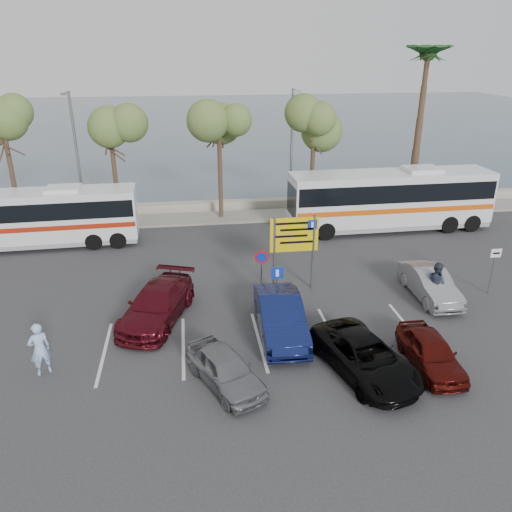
{
  "coord_description": "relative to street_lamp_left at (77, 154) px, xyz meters",
  "views": [
    {
      "loc": [
        -3.63,
        -17.25,
        10.43
      ],
      "look_at": [
        -0.76,
        3.0,
        1.85
      ],
      "focal_mm": 35.0,
      "sensor_mm": 36.0,
      "label": 1
    }
  ],
  "objects": [
    {
      "name": "car_maroon",
      "position": [
        4.89,
        -12.35,
        -3.88
      ],
      "size": [
        3.55,
        5.34,
        1.44
      ],
      "primitive_type": "imported",
      "rotation": [
        0.0,
        0.0,
        -0.34
      ],
      "color": "#4F0D16",
      "rests_on": "ground"
    },
    {
      "name": "kerb_strip",
      "position": [
        10.0,
        0.48,
        -4.52
      ],
      "size": [
        44.0,
        2.4,
        0.15
      ],
      "primitive_type": "cube",
      "color": "gray",
      "rests_on": "ground"
    },
    {
      "name": "palm_tree",
      "position": [
        21.5,
        0.48,
        5.27
      ],
      "size": [
        4.8,
        4.8,
        11.2
      ],
      "color": "#382619",
      "rests_on": "kerb_strip"
    },
    {
      "name": "car_red",
      "position": [
        14.49,
        -17.02,
        -3.99
      ],
      "size": [
        1.52,
        3.61,
        1.22
      ],
      "primitive_type": "imported",
      "rotation": [
        0.0,
        0.0,
        -0.02
      ],
      "color": "#480D0A",
      "rests_on": "ground"
    },
    {
      "name": "direction_sign",
      "position": [
        11.0,
        -10.32,
        -2.17
      ],
      "size": [
        2.2,
        0.12,
        3.6
      ],
      "color": "slate",
      "rests_on": "ground"
    },
    {
      "name": "street_lamp_left",
      "position": [
        0.0,
        0.0,
        0.0
      ],
      "size": [
        0.45,
        1.15,
        8.01
      ],
      "color": "slate",
      "rests_on": "kerb_strip"
    },
    {
      "name": "lane_markings",
      "position": [
        8.86,
        -14.52,
        -4.6
      ],
      "size": [
        12.02,
        4.2,
        0.01
      ],
      "primitive_type": null,
      "color": "silver",
      "rests_on": "ground"
    },
    {
      "name": "tree_mid",
      "position": [
        8.5,
        0.48,
        2.06
      ],
      "size": [
        3.2,
        3.2,
        8.0
      ],
      "color": "#382619",
      "rests_on": "kerb_strip"
    },
    {
      "name": "seawall",
      "position": [
        10.0,
        2.48,
        -4.3
      ],
      "size": [
        48.0,
        0.8,
        0.6
      ],
      "primitive_type": "cube",
      "color": "gray",
      "rests_on": "ground"
    },
    {
      "name": "tree_left",
      "position": [
        2.0,
        0.48,
        1.41
      ],
      "size": [
        3.2,
        3.2,
        7.2
      ],
      "color": "#382619",
      "rests_on": "kerb_strip"
    },
    {
      "name": "sign_no_stop",
      "position": [
        9.4,
        -11.13,
        -3.02
      ],
      "size": [
        0.6,
        0.08,
        2.35
      ],
      "color": "slate",
      "rests_on": "ground"
    },
    {
      "name": "car_blue",
      "position": [
        9.69,
        -14.16,
        -3.82
      ],
      "size": [
        1.8,
        4.77,
        1.56
      ],
      "primitive_type": "imported",
      "rotation": [
        0.0,
        0.0,
        -0.03
      ],
      "color": "#0F184A",
      "rests_on": "ground"
    },
    {
      "name": "street_lamp_right",
      "position": [
        13.0,
        0.0,
        0.0
      ],
      "size": [
        0.45,
        1.15,
        8.01
      ],
      "color": "slate",
      "rests_on": "kerb_strip"
    },
    {
      "name": "coach_bus_right",
      "position": [
        18.51,
        -3.02,
        -2.83
      ],
      "size": [
        12.28,
        2.84,
        3.81
      ],
      "color": "silver",
      "rests_on": "ground"
    },
    {
      "name": "pedestrian_near",
      "position": [
        1.12,
        -15.52,
        -3.62
      ],
      "size": [
        0.85,
        0.76,
        1.96
      ],
      "primitive_type": "imported",
      "rotation": [
        0.0,
        0.0,
        3.66
      ],
      "color": "#9BBBE2",
      "rests_on": "ground"
    },
    {
      "name": "tree_far_left",
      "position": [
        -4.0,
        0.48,
        1.73
      ],
      "size": [
        3.2,
        3.2,
        7.6
      ],
      "color": "#382619",
      "rests_on": "kerb_strip"
    },
    {
      "name": "tree_right",
      "position": [
        14.5,
        0.48,
        1.57
      ],
      "size": [
        3.2,
        3.2,
        7.4
      ],
      "color": "#382619",
      "rests_on": "kerb_strip"
    },
    {
      "name": "coach_bus_left",
      "position": [
        -2.0,
        -3.02,
        -3.02
      ],
      "size": [
        10.96,
        2.72,
        3.39
      ],
      "color": "silver",
      "rests_on": "ground"
    },
    {
      "name": "sea",
      "position": [
        10.0,
        46.48,
        -4.59
      ],
      "size": [
        140.0,
        140.0,
        0.0
      ],
      "primitive_type": "plane",
      "color": "#384E5A",
      "rests_on": "ground"
    },
    {
      "name": "ground",
      "position": [
        10.0,
        -13.52,
        -4.6
      ],
      "size": [
        120.0,
        120.0,
        0.0
      ],
      "primitive_type": "plane",
      "color": "#2E2E30",
      "rests_on": "ground"
    },
    {
      "name": "pedestrian_far",
      "position": [
        16.88,
        -12.52,
        -3.64
      ],
      "size": [
        1.0,
        1.12,
        1.92
      ],
      "primitive_type": "imported",
      "rotation": [
        0.0,
        0.0,
        1.92
      ],
      "color": "#2E3445",
      "rests_on": "ground"
    },
    {
      "name": "sign_parking",
      "position": [
        9.8,
        -12.73,
        -3.13
      ],
      "size": [
        0.5,
        0.07,
        2.25
      ],
      "color": "slate",
      "rests_on": "ground"
    },
    {
      "name": "car_silver_a",
      "position": [
        7.29,
        -17.02,
        -3.99
      ],
      "size": [
        2.84,
        3.87,
        1.22
      ],
      "primitive_type": "imported",
      "rotation": [
        0.0,
        0.0,
        0.44
      ],
      "color": "slate",
      "rests_on": "ground"
    },
    {
      "name": "sign_taxi",
      "position": [
        19.8,
        -12.03,
        -3.18
      ],
      "size": [
        0.5,
        0.07,
        2.2
      ],
      "color": "slate",
      "rests_on": "ground"
    },
    {
      "name": "car_silver_b",
      "position": [
        16.89,
        -12.02,
        -3.93
      ],
      "size": [
        1.47,
        4.09,
        1.34
      ],
      "primitive_type": "imported",
      "rotation": [
        0.0,
        0.0,
        -0.01
      ],
      "color": "gray",
      "rests_on": "ground"
    },
    {
      "name": "suv_black",
      "position": [
        12.09,
        -17.02,
        -3.96
      ],
      "size": [
        3.26,
        5.02,
        1.29
      ],
      "primitive_type": "imported",
      "rotation": [
        0.0,
        0.0,
        0.26
      ],
      "color": "black",
      "rests_on": "ground"
    }
  ]
}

